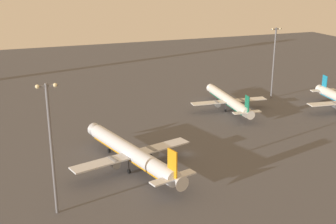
% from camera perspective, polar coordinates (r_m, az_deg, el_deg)
% --- Properties ---
extents(ground_plane, '(416.00, 416.00, 0.00)m').
position_cam_1_polar(ground_plane, '(132.59, 2.43, -5.41)').
color(ground_plane, '#4C4C51').
extents(airplane_mid_apron, '(35.86, 45.69, 11.90)m').
position_cam_1_polar(airplane_mid_apron, '(121.82, -4.67, -5.35)').
color(airplane_mid_apron, silver).
rests_on(airplane_mid_apron, ground).
extents(airplane_near_gate, '(30.70, 39.40, 10.10)m').
position_cam_1_polar(airplane_near_gate, '(173.35, 7.87, 1.48)').
color(airplane_near_gate, silver).
rests_on(airplane_near_gate, ground).
extents(apron_light_central, '(4.80, 0.90, 30.34)m').
position_cam_1_polar(apron_light_central, '(98.27, -14.89, -3.88)').
color(apron_light_central, slate).
rests_on(apron_light_central, ground).
extents(apron_light_west, '(4.80, 0.90, 29.94)m').
position_cam_1_polar(apron_light_west, '(189.93, 13.56, 6.66)').
color(apron_light_west, slate).
rests_on(apron_light_west, ground).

